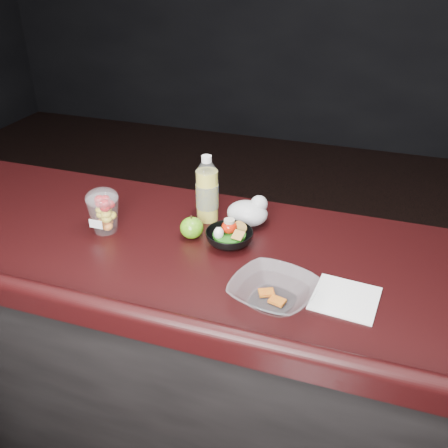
{
  "coord_description": "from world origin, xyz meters",
  "views": [
    {
      "loc": [
        0.51,
        -0.86,
        1.82
      ],
      "look_at": [
        0.11,
        0.32,
        1.1
      ],
      "focal_mm": 40.0,
      "sensor_mm": 36.0,
      "label": 1
    }
  ],
  "objects_px": {
    "fruit_cup": "(103,210)",
    "takeout_bowl": "(273,292)",
    "green_apple": "(192,228)",
    "lemonade_bottle": "(207,193)",
    "snack_bowl": "(229,236)"
  },
  "relations": [
    {
      "from": "snack_bowl",
      "to": "takeout_bowl",
      "type": "xyz_separation_m",
      "value": [
        0.19,
        -0.22,
        -0.0
      ]
    },
    {
      "from": "lemonade_bottle",
      "to": "snack_bowl",
      "type": "xyz_separation_m",
      "value": [
        0.11,
        -0.12,
        -0.07
      ]
    },
    {
      "from": "fruit_cup",
      "to": "snack_bowl",
      "type": "xyz_separation_m",
      "value": [
        0.39,
        0.05,
        -0.05
      ]
    },
    {
      "from": "fruit_cup",
      "to": "takeout_bowl",
      "type": "distance_m",
      "value": 0.6
    },
    {
      "from": "lemonade_bottle",
      "to": "snack_bowl",
      "type": "bearing_deg",
      "value": -47.54
    },
    {
      "from": "green_apple",
      "to": "takeout_bowl",
      "type": "relative_size",
      "value": 0.29
    },
    {
      "from": "green_apple",
      "to": "fruit_cup",
      "type": "bearing_deg",
      "value": -169.64
    },
    {
      "from": "green_apple",
      "to": "snack_bowl",
      "type": "height_order",
      "value": "snack_bowl"
    },
    {
      "from": "lemonade_bottle",
      "to": "takeout_bowl",
      "type": "distance_m",
      "value": 0.46
    },
    {
      "from": "takeout_bowl",
      "to": "snack_bowl",
      "type": "bearing_deg",
      "value": 130.93
    },
    {
      "from": "fruit_cup",
      "to": "snack_bowl",
      "type": "bearing_deg",
      "value": 7.0
    },
    {
      "from": "lemonade_bottle",
      "to": "takeout_bowl",
      "type": "xyz_separation_m",
      "value": [
        0.3,
        -0.34,
        -0.07
      ]
    },
    {
      "from": "fruit_cup",
      "to": "green_apple",
      "type": "bearing_deg",
      "value": 10.36
    },
    {
      "from": "snack_bowl",
      "to": "green_apple",
      "type": "bearing_deg",
      "value": 179.27
    },
    {
      "from": "fruit_cup",
      "to": "takeout_bowl",
      "type": "relative_size",
      "value": 0.56
    }
  ]
}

